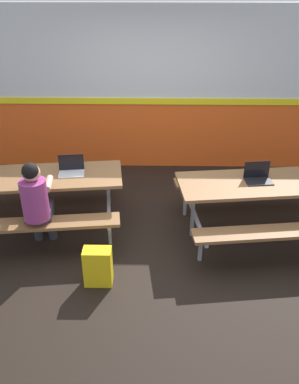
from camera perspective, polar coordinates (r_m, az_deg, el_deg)
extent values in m
cube|color=black|center=(5.28, -0.04, -6.34)|extent=(10.00, 10.00, 0.02)
cube|color=#E55119|center=(6.98, 0.31, 8.01)|extent=(8.00, 0.12, 1.10)
cube|color=yellow|center=(6.72, 0.31, 12.59)|extent=(8.00, 0.03, 0.10)
cube|color=silver|center=(6.62, 0.34, 19.00)|extent=(6.72, 0.12, 1.40)
cube|color=brown|center=(5.32, -15.19, 2.02)|extent=(2.15, 0.99, 0.04)
cube|color=brown|center=(4.92, -15.74, -4.33)|extent=(1.99, 0.51, 0.04)
cube|color=brown|center=(6.01, -14.04, 2.27)|extent=(1.99, 0.51, 0.04)
cube|color=gray|center=(5.41, -5.74, -1.01)|extent=(0.04, 0.04, 0.70)
cube|color=gray|center=(5.39, -5.76, -0.64)|extent=(0.22, 1.54, 0.04)
cube|color=gray|center=(5.06, -5.59, -5.29)|extent=(0.04, 0.04, 0.41)
cube|color=gray|center=(5.93, -5.73, 0.21)|extent=(0.04, 0.04, 0.41)
cube|color=brown|center=(5.18, 15.59, 1.22)|extent=(2.15, 0.99, 0.04)
cube|color=brown|center=(4.83, 17.65, -5.33)|extent=(1.99, 0.51, 0.04)
cube|color=brown|center=(5.84, 13.16, 1.58)|extent=(1.99, 0.51, 0.04)
cube|color=gray|center=(5.13, 6.07, -2.85)|extent=(0.04, 0.04, 0.70)
cube|color=gray|center=(5.11, 6.09, -2.47)|extent=(0.22, 1.54, 0.04)
cube|color=gray|center=(4.80, 7.15, -7.49)|extent=(0.04, 0.04, 0.41)
cube|color=gray|center=(5.63, 5.00, -1.41)|extent=(0.04, 0.04, 0.41)
cylinder|color=#2D2D38|center=(5.30, -15.47, -4.31)|extent=(0.11, 0.11, 0.45)
cylinder|color=#2D2D38|center=(5.27, -13.54, -4.24)|extent=(0.11, 0.11, 0.45)
cube|color=#2D2D38|center=(5.01, -15.12, -2.48)|extent=(0.34, 0.41, 0.12)
cylinder|color=#8C3372|center=(4.75, -15.75, -1.07)|extent=(0.30, 0.30, 0.48)
cylinder|color=tan|center=(4.90, -17.17, 0.99)|extent=(0.11, 0.31, 0.08)
cylinder|color=tan|center=(4.85, -13.94, 1.16)|extent=(0.11, 0.31, 0.08)
sphere|color=tan|center=(4.62, -16.25, 2.60)|extent=(0.20, 0.20, 0.20)
sphere|color=black|center=(4.57, -16.37, 2.83)|extent=(0.18, 0.18, 0.18)
cube|color=silver|center=(5.25, -10.87, 2.52)|extent=(0.34, 0.26, 0.01)
cube|color=black|center=(5.30, -10.90, 4.11)|extent=(0.32, 0.05, 0.21)
cube|color=black|center=(5.15, 15.00, 1.46)|extent=(0.34, 0.26, 0.01)
cube|color=black|center=(5.19, 14.78, 3.09)|extent=(0.32, 0.05, 0.21)
cube|color=yellow|center=(4.48, -7.23, -10.31)|extent=(0.30, 0.18, 0.44)
cube|color=yellow|center=(4.61, -7.00, -10.08)|extent=(0.21, 0.04, 0.19)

